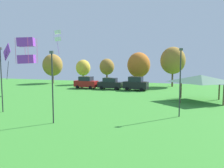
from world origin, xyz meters
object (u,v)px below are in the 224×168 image
Objects in this scene: treeline_tree_0 at (53,65)px; light_post_2 at (52,83)px; parked_car_third_from_left at (136,84)px; parked_car_leftmost at (86,82)px; treeline_tree_4 at (173,61)px; treeline_tree_1 at (83,68)px; treeline_tree_3 at (139,65)px; kite_flying_1 at (7,53)px; light_post_0 at (180,79)px; treeline_tree_2 at (107,67)px; parked_car_second_from_left at (110,84)px; park_pavilion at (201,79)px; light_post_1 at (1,76)px; kite_flying_3 at (58,36)px; kite_flying_0 at (27,51)px.

light_post_2 is at bearing -58.27° from treeline_tree_0.
treeline_tree_0 is (-21.56, 6.82, 3.10)m from parked_car_third_from_left.
parked_car_leftmost is 0.57× the size of treeline_tree_4.
treeline_tree_1 is 19.76m from treeline_tree_4.
treeline_tree_3 is (12.52, 1.30, 0.70)m from treeline_tree_1.
kite_flying_1 reaches higher than light_post_0.
light_post_0 is at bearing -85.02° from treeline_tree_4.
treeline_tree_2 is (13.44, 0.53, -0.31)m from treeline_tree_0.
treeline_tree_1 is (-11.32, 31.08, 0.16)m from light_post_2.
treeline_tree_3 is at bearing 64.19° from parked_car_second_from_left.
park_pavilion is 28.78m from treeline_tree_1.
light_post_1 is at bearing -108.64° from parked_car_third_from_left.
treeline_tree_1 is (-4.26, 28.49, -2.55)m from kite_flying_1.
light_post_1 is at bearing -106.42° from treeline_tree_3.
parked_car_leftmost is at bearing 107.43° from light_post_2.
light_post_0 is (18.30, -18.46, 2.63)m from parked_car_leftmost.
kite_flying_1 is at bearing -92.40° from treeline_tree_2.
kite_flying_1 is 24.23m from parked_car_third_from_left.
park_pavilion is (15.74, -8.62, 1.99)m from parked_car_second_from_left.
parked_car_second_from_left is (4.37, 21.82, -5.24)m from kite_flying_1.
treeline_tree_2 is (-8.12, 7.35, 2.79)m from parked_car_third_from_left.
light_post_1 is 1.24× the size of treeline_tree_1.
parked_car_second_from_left is 22.94m from light_post_0.
light_post_0 is 26.91m from treeline_tree_4.
park_pavilion reaches higher than parked_car_second_from_left.
light_post_1 is at bearing -93.57° from treeline_tree_2.
light_post_0 is 0.82× the size of treeline_tree_4.
kite_flying_3 is 23.93m from park_pavilion.
park_pavilion is 1.20× the size of treeline_tree_1.
light_post_1 is at bearing -82.77° from treeline_tree_1.
kite_flying_1 is at bearing -146.72° from park_pavilion.
treeline_tree_3 is (8.87, 30.09, 0.60)m from light_post_1.
light_post_1 is at bearing 163.37° from light_post_2.
treeline_tree_4 is at bearing 4.04° from treeline_tree_2.
parked_car_second_from_left is 0.79× the size of treeline_tree_2.
park_pavilion is 24.71m from treeline_tree_2.
parked_car_second_from_left is at bearing 77.30° from light_post_1.
treeline_tree_4 reaches higher than treeline_tree_1.
light_post_0 is at bearing -57.40° from treeline_tree_2.
parked_car_leftmost is at bearing -152.53° from treeline_tree_4.
kite_flying_3 reaches higher than treeline_tree_1.
treeline_tree_4 is at bearing 62.96° from kite_flying_1.
parked_car_leftmost is 25.68m from light_post_2.
park_pavilion is at bearing -32.10° from treeline_tree_1.
treeline_tree_0 is (-12.22, 28.58, -2.00)m from kite_flying_1.
kite_flying_3 is 0.57× the size of treeline_tree_3.
light_post_1 is (-10.09, 8.83, -2.29)m from kite_flying_0.
treeline_tree_4 is at bearing 3.17° from treeline_tree_0.
parked_car_leftmost is 0.73× the size of light_post_2.
treeline_tree_1 is at bearing -0.60° from treeline_tree_0.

